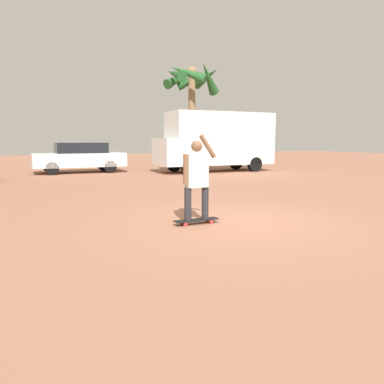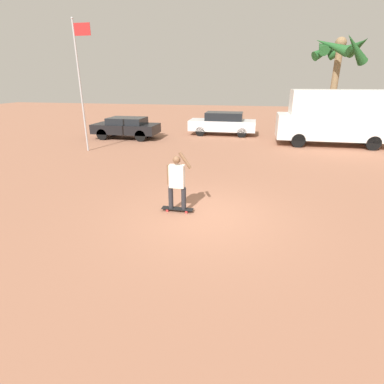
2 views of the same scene
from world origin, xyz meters
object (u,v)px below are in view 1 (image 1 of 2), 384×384
(person_skateboarder, at_px, (197,175))
(palm_tree_near_van, at_px, (192,83))
(parked_car_white, at_px, (80,157))
(camper_van, at_px, (217,140))
(skateboard, at_px, (197,220))

(person_skateboarder, bearing_deg, palm_tree_near_van, 64.77)
(palm_tree_near_van, bearing_deg, parked_car_white, -166.12)
(person_skateboarder, distance_m, camper_van, 13.02)
(camper_van, relative_size, palm_tree_near_van, 0.98)
(skateboard, height_order, camper_van, camper_van)
(skateboard, bearing_deg, parked_car_white, 90.51)
(skateboard, distance_m, person_skateboarder, 0.91)
(palm_tree_near_van, bearing_deg, camper_van, -96.64)
(skateboard, relative_size, palm_tree_near_van, 0.14)
(person_skateboarder, xyz_separation_m, palm_tree_near_van, (7.22, 15.33, 4.25))
(person_skateboarder, height_order, parked_car_white, person_skateboarder)
(palm_tree_near_van, bearing_deg, skateboard, -115.22)
(skateboard, xyz_separation_m, parked_car_white, (-0.12, 13.51, 0.74))
(person_skateboarder, distance_m, palm_tree_near_van, 17.47)
(skateboard, distance_m, palm_tree_near_van, 17.71)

